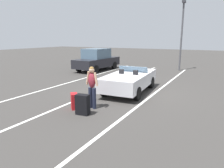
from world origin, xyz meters
The scene contains 10 objects.
ground_plane centered at (0.00, 0.00, 0.00)m, with size 80.00×80.00×0.00m, color #383533.
lot_line_near centered at (0.00, -1.25, 0.00)m, with size 18.00×0.12×0.01m, color silver.
lot_line_mid centered at (0.00, 1.45, 0.00)m, with size 18.00×0.12×0.01m, color silver.
lot_line_far centered at (0.00, 4.15, 0.00)m, with size 18.00×0.12×0.01m, color silver.
convertible_car centered at (0.21, 0.01, 0.59)m, with size 4.25×2.06×1.24m.
suitcase_large_black centered at (-3.78, 0.17, 0.37)m, with size 0.35×0.51×0.74m.
suitcase_medium_bright centered at (-3.45, 0.81, 0.31)m, with size 0.45×0.45×0.62m.
traveler_person centered at (-3.04, 0.25, 0.93)m, with size 0.26×0.61×1.65m.
parked_sedan_near centered at (5.17, 5.28, 0.89)m, with size 4.59×2.05×1.82m.
parking_lamp_post centered at (8.44, -0.85, 3.21)m, with size 0.50×0.24×5.59m.
Camera 1 is at (-9.51, -4.15, 2.73)m, focal length 33.26 mm.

